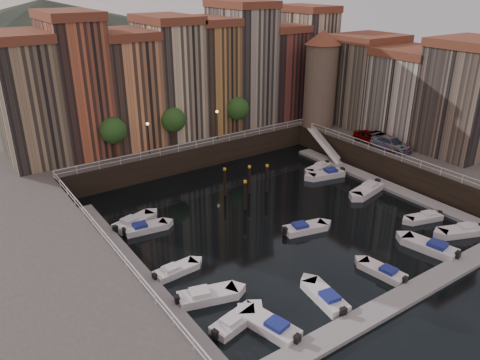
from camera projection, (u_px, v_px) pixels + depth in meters
ground at (271, 216)px, 49.96m from camera, size 200.00×200.00×0.00m
quay_far at (163, 139)px, 69.02m from camera, size 80.00×20.00×3.00m
quay_right at (446, 156)px, 62.40m from camera, size 20.00×36.00×3.00m
dock_left at (132, 268)px, 40.72m from camera, size 2.00×28.00×0.35m
dock_right at (380, 183)px, 57.56m from camera, size 2.00×28.00×0.35m
dock_near at (404, 297)px, 37.04m from camera, size 30.00×2.00×0.35m
mountains at (35, 38)px, 130.87m from camera, size 145.00×100.00×18.00m
far_terrace at (188, 75)px, 65.09m from camera, size 48.70×10.30×17.50m
right_terrace at (411, 90)px, 62.80m from camera, size 9.30×24.30×14.00m
corner_tower at (321, 77)px, 67.26m from camera, size 5.20×5.20×13.80m
promenade_trees at (178, 119)px, 60.41m from camera, size 21.20×3.20×5.20m
street_lamps at (184, 126)px, 60.10m from camera, size 10.36×0.36×4.18m
railings at (245, 169)px, 52.15m from camera, size 36.08×34.04×0.52m
gangway at (324, 144)px, 65.65m from camera, size 2.78×8.32×3.73m
mooring_pilings at (247, 184)px, 53.54m from camera, size 5.14×4.62×3.78m
boat_left_0 at (235, 322)px, 34.12m from camera, size 4.50×2.48×1.01m
boat_left_1 at (206, 296)px, 36.80m from camera, size 5.05×2.97×1.13m
boat_left_2 at (175, 270)px, 40.09m from camera, size 4.22×1.80×0.96m
boat_left_3 at (145, 228)px, 46.85m from camera, size 4.55×2.17×1.02m
boat_left_4 at (133, 222)px, 47.92m from camera, size 4.91×2.97×1.10m
boat_right_0 at (462, 231)px, 46.25m from camera, size 4.76×3.22×1.08m
boat_right_1 at (425, 218)px, 48.94m from camera, size 4.19×2.48×0.94m
boat_right_2 at (367, 190)px, 55.14m from camera, size 5.35×2.92×1.20m
boat_right_3 at (327, 174)px, 59.56m from camera, size 5.02×2.73×1.12m
boat_right_4 at (319, 168)px, 61.67m from camera, size 4.36×2.37×0.98m
boat_near_0 at (271, 326)px, 33.59m from camera, size 2.77×5.00×1.12m
boat_near_1 at (326, 297)px, 36.66m from camera, size 2.35×4.82×1.08m
boat_near_2 at (383, 272)px, 39.91m from camera, size 2.11×4.36×0.98m
boat_near_3 at (431, 247)px, 43.40m from camera, size 2.80×5.32×1.19m
car_a at (369, 137)px, 62.45m from camera, size 1.85×4.55×1.55m
car_b at (378, 138)px, 62.50m from camera, size 1.91×4.14×1.32m
car_c at (391, 144)px, 59.87m from camera, size 2.59×5.64×1.60m
boat_extra_180 at (304, 228)px, 46.78m from camera, size 4.73×2.60×1.06m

